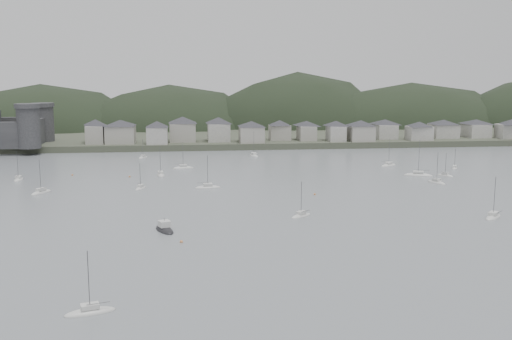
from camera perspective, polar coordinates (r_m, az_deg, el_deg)
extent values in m
plane|color=slate|center=(114.95, 4.46, -8.97)|extent=(900.00, 900.00, 0.00)
cube|color=#383D2D|center=(404.09, -3.68, 4.36)|extent=(900.00, 250.00, 3.00)
ellipsoid|color=black|center=(392.08, -19.88, 1.97)|extent=(138.98, 92.48, 81.13)
ellipsoid|color=black|center=(382.82, -8.32, 2.29)|extent=(132.08, 90.41, 79.74)
ellipsoid|color=black|center=(389.82, 3.98, 2.09)|extent=(133.88, 88.37, 101.41)
ellipsoid|color=black|center=(405.57, 14.64, 2.42)|extent=(165.81, 81.78, 82.55)
cylinder|color=#2F2F31|center=(282.99, -21.19, 3.80)|extent=(10.00, 10.00, 18.00)
cylinder|color=#2F2F31|center=(310.13, -19.92, 4.20)|extent=(10.00, 10.00, 17.00)
cube|color=#2F2F31|center=(296.78, -20.49, 3.48)|extent=(3.50, 30.00, 12.00)
cube|color=#9F9D91|center=(293.65, -15.25, 3.35)|extent=(8.34, 12.91, 8.59)
pyramid|color=#2A2A2F|center=(293.14, -15.30, 4.48)|extent=(15.78, 15.78, 3.01)
cube|color=#9F9D91|center=(291.53, -13.00, 3.37)|extent=(13.68, 13.35, 8.36)
pyramid|color=#2A2A2F|center=(291.03, -13.04, 4.48)|extent=(20.07, 20.07, 2.93)
cube|color=gray|center=(284.87, -9.56, 3.32)|extent=(9.78, 10.20, 8.08)
pyramid|color=#2A2A2F|center=(284.37, -9.59, 4.41)|extent=(14.83, 14.83, 2.83)
cube|color=#9F9D91|center=(294.07, -7.12, 3.66)|extent=(12.59, 13.33, 9.09)
pyramid|color=#2A2A2F|center=(293.54, -7.14, 4.85)|extent=(19.24, 19.24, 3.18)
cube|color=gray|center=(292.96, -3.64, 3.67)|extent=(10.74, 12.17, 8.87)
pyramid|color=#2A2A2F|center=(292.44, -3.65, 4.84)|extent=(17.01, 17.01, 3.10)
cube|color=#9F9D91|center=(287.78, -0.44, 3.47)|extent=(11.63, 12.09, 7.69)
pyramid|color=#2A2A2F|center=(287.30, -0.44, 4.50)|extent=(17.61, 17.61, 2.69)
cube|color=#9F9D91|center=(298.38, 2.31, 3.65)|extent=(10.37, 9.35, 7.44)
pyramid|color=#2A2A2F|center=(297.93, 2.32, 4.61)|extent=(14.65, 14.65, 2.60)
cube|color=#9F9D91|center=(298.44, 4.92, 3.60)|extent=(8.24, 12.20, 7.22)
pyramid|color=#2A2A2F|center=(298.00, 4.94, 4.53)|extent=(15.17, 15.17, 2.53)
cube|color=gray|center=(296.48, 7.76, 3.53)|extent=(8.06, 10.91, 7.46)
pyramid|color=#2A2A2F|center=(296.03, 7.78, 4.50)|extent=(14.08, 14.08, 2.61)
cube|color=#9F9D91|center=(298.36, 10.13, 3.53)|extent=(11.73, 11.78, 7.66)
pyramid|color=#2A2A2F|center=(297.91, 10.15, 4.52)|extent=(17.46, 17.46, 2.68)
cube|color=gray|center=(312.58, 12.39, 3.68)|extent=(10.19, 13.02, 7.33)
pyramid|color=#2A2A2F|center=(312.16, 12.42, 4.59)|extent=(17.23, 17.23, 2.57)
cube|color=gray|center=(309.63, 15.53, 3.47)|extent=(11.70, 9.81, 6.88)
pyramid|color=#2A2A2F|center=(309.22, 15.57, 4.32)|extent=(15.97, 15.97, 2.41)
cube|color=gray|center=(324.37, 17.71, 3.63)|extent=(12.83, 12.48, 7.00)
pyramid|color=#2A2A2F|center=(323.98, 17.75, 4.46)|extent=(18.79, 18.79, 2.45)
cube|color=gray|center=(332.82, 20.55, 3.61)|extent=(11.07, 13.50, 6.97)
pyramid|color=#2A2A2F|center=(332.44, 20.60, 4.41)|extent=(18.25, 18.25, 2.44)
cube|color=gray|center=(333.43, 23.50, 3.47)|extent=(13.75, 9.12, 7.34)
pyramid|color=#2A2A2F|center=(333.03, 23.55, 4.32)|extent=(16.97, 16.97, 2.57)
ellipsoid|color=silver|center=(261.20, -0.21, 1.38)|extent=(4.51, 8.99, 1.72)
cube|color=silver|center=(261.04, -0.21, 1.63)|extent=(2.49, 3.34, 0.70)
cylinder|color=#3F3F42|center=(260.50, -0.21, 2.58)|extent=(0.12, 0.12, 10.76)
cylinder|color=#3F3F42|center=(262.50, -0.18, 1.79)|extent=(0.92, 3.81, 0.10)
ellipsoid|color=silver|center=(191.52, -20.12, -2.10)|extent=(6.19, 8.48, 1.64)
cube|color=silver|center=(191.32, -20.14, -1.77)|extent=(2.95, 3.39, 0.70)
cylinder|color=#3F3F42|center=(190.61, -20.21, -0.54)|extent=(0.12, 0.12, 10.27)
cylinder|color=#3F3F42|center=(189.81, -20.04, -1.68)|extent=(1.83, 3.31, 0.10)
ellipsoid|color=silver|center=(160.93, 22.02, -4.30)|extent=(7.84, 7.70, 1.67)
cube|color=silver|center=(160.69, 22.04, -3.90)|extent=(3.37, 3.34, 0.70)
cylinder|color=#3F3F42|center=(159.83, 22.13, -2.43)|extent=(0.12, 0.12, 10.41)
cylinder|color=#3F3F42|center=(160.20, 22.57, -3.77)|extent=(2.77, 2.67, 0.10)
ellipsoid|color=silver|center=(220.45, 17.88, -0.55)|extent=(5.25, 6.71, 1.32)
cube|color=silver|center=(220.29, 17.89, -0.30)|extent=(2.44, 2.72, 0.70)
cylinder|color=#3F3F42|center=(219.79, 17.93, 0.55)|extent=(0.12, 0.12, 8.23)
cylinder|color=#3F3F42|center=(219.04, 17.86, -0.21)|extent=(1.64, 2.57, 0.10)
ellipsoid|color=silver|center=(238.90, 12.75, 0.40)|extent=(8.64, 7.05, 1.71)
cube|color=silver|center=(238.73, 12.76, 0.68)|extent=(3.54, 3.23, 0.70)
cylinder|color=#3F3F42|center=(238.14, 12.79, 1.71)|extent=(0.12, 0.12, 10.70)
cylinder|color=#3F3F42|center=(239.03, 12.40, 0.83)|extent=(3.26, 2.23, 0.10)
ellipsoid|color=silver|center=(213.91, -9.24, -0.51)|extent=(3.71, 8.50, 1.64)
cube|color=silver|center=(213.73, -9.25, -0.21)|extent=(2.18, 3.09, 0.70)
cylinder|color=#3F3F42|center=(213.09, -9.28, 0.90)|extent=(0.12, 0.12, 10.27)
cylinder|color=#3F3F42|center=(212.20, -9.32, -0.13)|extent=(0.59, 3.68, 0.10)
ellipsoid|color=silver|center=(218.18, 15.46, -0.53)|extent=(10.58, 6.68, 2.02)
cube|color=silver|center=(217.96, 15.47, -0.19)|extent=(4.10, 3.35, 0.70)
cylinder|color=#3F3F42|center=(217.21, 15.53, 1.15)|extent=(0.12, 0.12, 12.62)
cylinder|color=#3F3F42|center=(219.12, 15.83, -0.01)|extent=(4.27, 1.75, 0.10)
ellipsoid|color=silver|center=(188.38, -4.70, -1.74)|extent=(8.48, 3.27, 1.66)
cube|color=silver|center=(188.17, -4.70, -1.40)|extent=(3.04, 2.04, 0.70)
cylinder|color=#3F3F42|center=(187.44, -4.72, -0.14)|extent=(0.12, 0.12, 10.38)
cylinder|color=#3F3F42|center=(188.13, -5.16, -1.24)|extent=(3.73, 0.38, 0.10)
ellipsoid|color=silver|center=(95.35, -15.79, -13.19)|extent=(8.13, 4.53, 1.55)
cube|color=silver|center=(94.95, -15.82, -12.59)|extent=(3.08, 2.39, 0.70)
cylinder|color=#3F3F42|center=(93.59, -15.93, -10.36)|extent=(0.12, 0.12, 9.68)
cylinder|color=#3F3F42|center=(94.19, -15.05, -12.38)|extent=(3.38, 1.06, 0.10)
ellipsoid|color=silver|center=(151.00, 4.40, -4.50)|extent=(6.95, 6.21, 1.42)
cube|color=silver|center=(150.76, 4.40, -4.13)|extent=(2.91, 2.77, 0.70)
cylinder|color=#3F3F42|center=(149.97, 4.42, -2.80)|extent=(0.12, 0.12, 8.87)
cylinder|color=#3F3F42|center=(150.06, 4.84, -3.98)|extent=(2.55, 2.07, 0.10)
ellipsoid|color=silver|center=(239.14, 18.70, 0.15)|extent=(4.43, 6.15, 1.19)
cube|color=silver|center=(239.01, 18.71, 0.36)|extent=(2.12, 2.45, 0.70)
cylinder|color=#3F3F42|center=(238.59, 18.74, 1.07)|extent=(0.12, 0.12, 7.43)
cylinder|color=#3F3F42|center=(239.56, 18.51, 0.52)|extent=(1.32, 2.42, 0.10)
ellipsoid|color=silver|center=(190.28, -11.14, -1.77)|extent=(4.20, 6.71, 1.28)
cube|color=silver|center=(190.11, -11.15, -1.49)|extent=(2.12, 2.59, 0.70)
cylinder|color=#3F3F42|center=(189.55, -11.18, -0.54)|extent=(0.12, 0.12, 8.00)
cylinder|color=#3F3F42|center=(191.10, -11.25, -1.27)|extent=(1.13, 2.72, 0.10)
ellipsoid|color=silver|center=(260.23, -10.90, 1.18)|extent=(4.69, 6.66, 1.28)
cube|color=silver|center=(260.11, -10.91, 1.38)|extent=(2.26, 2.64, 0.70)
cylinder|color=#3F3F42|center=(259.69, -10.93, 2.09)|extent=(0.12, 0.12, 8.02)
cylinder|color=#3F3F42|center=(258.97, -10.81, 1.48)|extent=(1.37, 2.63, 0.10)
ellipsoid|color=silver|center=(217.86, -22.04, -0.89)|extent=(2.71, 7.88, 1.56)
cube|color=silver|center=(217.68, -22.06, -0.61)|extent=(1.79, 2.78, 0.70)
cylinder|color=#3F3F42|center=(217.09, -22.12, 0.42)|extent=(0.12, 0.12, 9.77)
cylinder|color=#3F3F42|center=(216.27, -22.18, -0.53)|extent=(0.20, 3.52, 0.10)
ellipsoid|color=silver|center=(228.76, -7.08, 0.18)|extent=(8.35, 4.08, 1.60)
cube|color=silver|center=(228.59, -7.08, 0.45)|extent=(3.09, 2.27, 0.70)
cylinder|color=#3F3F42|center=(228.01, -7.10, 1.46)|extent=(0.12, 0.12, 10.01)
cylinder|color=#3F3F42|center=(228.80, -7.44, 0.59)|extent=(3.55, 0.80, 0.10)
ellipsoid|color=silver|center=(205.41, 17.11, -1.20)|extent=(4.87, 8.63, 1.64)
cube|color=silver|center=(205.22, 17.13, -0.89)|extent=(2.56, 3.28, 0.70)
cylinder|color=#3F3F42|center=(204.56, 17.18, 0.26)|extent=(0.12, 0.12, 10.28)
cylinder|color=#3F3F42|center=(203.68, 17.19, -0.81)|extent=(1.15, 3.58, 0.10)
ellipsoid|color=black|center=(138.92, -8.86, -5.81)|extent=(6.02, 9.22, 1.91)
cube|color=silver|center=(138.51, -8.88, -5.17)|extent=(3.20, 3.30, 1.40)
cylinder|color=#3F3F42|center=(138.29, -8.89, -4.81)|extent=(0.10, 0.10, 1.20)
sphere|color=#CC7E44|center=(128.84, -7.25, -6.92)|extent=(0.70, 0.70, 0.70)
sphere|color=#CC7E44|center=(178.19, 5.72, -2.36)|extent=(0.70, 0.70, 0.70)
sphere|color=#CC7E44|center=(212.43, -12.16, -0.63)|extent=(0.70, 0.70, 0.70)
sphere|color=#CC7E44|center=(221.17, -17.38, -0.46)|extent=(0.70, 0.70, 0.70)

